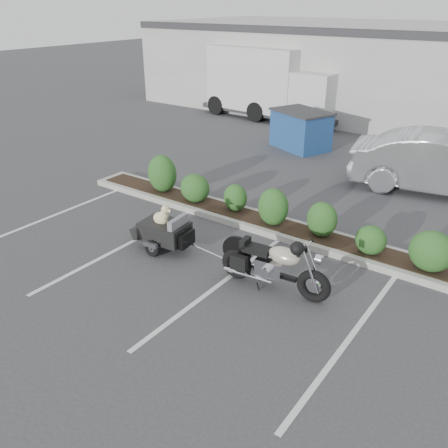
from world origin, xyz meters
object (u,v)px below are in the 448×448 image
Objects in this scene: motorcycle at (273,266)px; pet_trailer at (164,230)px; sedan at (444,164)px; delivery_truck at (274,85)px; dumpster at (301,129)px.

pet_trailer is (-2.79, 0.02, -0.06)m from motorcycle.
sedan is (1.32, 7.19, 0.32)m from motorcycle.
sedan is at bearing 54.84° from pet_trailer.
dumpster is at bearing -43.83° from delivery_truck.
delivery_truck is (-8.69, 5.31, 0.66)m from sedan.
motorcycle is 14.55m from delivery_truck.
delivery_truck is (-3.35, 3.68, 0.80)m from dumpster.
pet_trailer is 13.34m from delivery_truck.
delivery_truck is at bearing 104.81° from pet_trailer.
pet_trailer is 8.90m from dumpster.
sedan reaches higher than pet_trailer.
motorcycle is 7.32m from sedan.
motorcycle is 1.25× the size of pet_trailer.
motorcycle reaches higher than pet_trailer.
delivery_truck is (-7.37, 12.50, 0.98)m from motorcycle.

